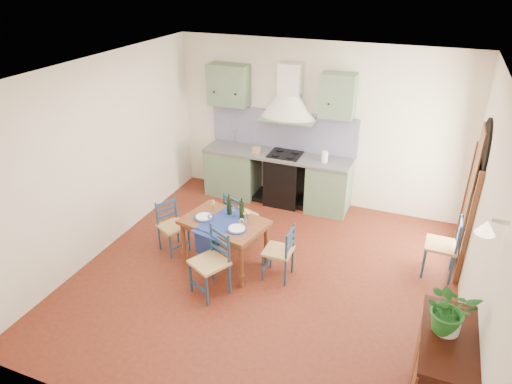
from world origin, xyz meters
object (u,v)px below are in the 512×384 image
at_px(dining_table, 224,226).
at_px(sideboard, 441,371).
at_px(chair_near, 211,262).
at_px(potted_plant, 450,309).

relative_size(dining_table, sideboard, 1.19).
xyz_separation_m(chair_near, sideboard, (2.79, -0.80, 0.04)).
distance_m(chair_near, potted_plant, 2.92).
distance_m(sideboard, potted_plant, 0.68).
distance_m(dining_table, potted_plant, 3.19).
xyz_separation_m(dining_table, sideboard, (2.89, -1.42, -0.12)).
xyz_separation_m(sideboard, potted_plant, (-0.05, 0.08, 0.67)).
bearing_deg(sideboard, dining_table, 153.89).
height_order(dining_table, chair_near, dining_table).
height_order(dining_table, potted_plant, potted_plant).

